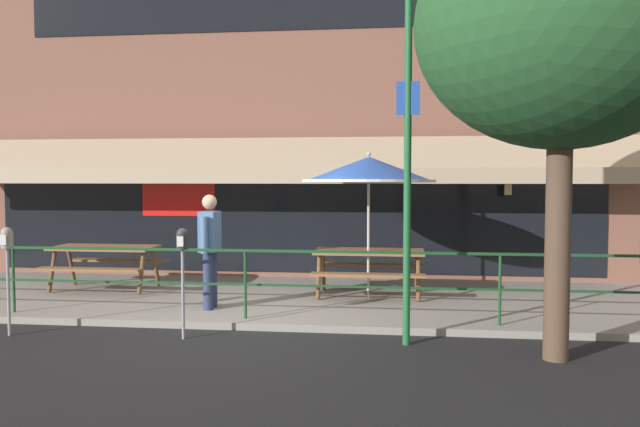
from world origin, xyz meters
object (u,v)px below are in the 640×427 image
(pedestrian_walking, at_px, (210,245))
(street_sign_pole, at_px, (408,170))
(picnic_table_left, at_px, (105,255))
(patio_umbrella_centre, at_px, (369,170))
(street_tree_curbside, at_px, (573,6))
(parking_meter_far, at_px, (182,250))
(picnic_table_centre, at_px, (369,260))
(parking_meter_near, at_px, (7,248))

(pedestrian_walking, bearing_deg, street_sign_pole, -24.97)
(picnic_table_left, xyz_separation_m, patio_umbrella_centre, (4.63, -0.31, 1.47))
(picnic_table_left, relative_size, street_tree_curbside, 0.32)
(patio_umbrella_centre, distance_m, street_sign_pole, 2.43)
(parking_meter_far, bearing_deg, street_tree_curbside, -5.56)
(picnic_table_left, height_order, pedestrian_walking, pedestrian_walking)
(patio_umbrella_centre, bearing_deg, pedestrian_walking, -156.30)
(picnic_table_centre, relative_size, patio_umbrella_centre, 0.76)
(picnic_table_left, distance_m, patio_umbrella_centre, 4.87)
(picnic_table_left, bearing_deg, parking_meter_near, -88.80)
(picnic_table_centre, bearing_deg, patio_umbrella_centre, -90.00)
(parking_meter_near, bearing_deg, picnic_table_centre, 31.46)
(patio_umbrella_centre, height_order, parking_meter_far, patio_umbrella_centre)
(pedestrian_walking, distance_m, street_sign_pole, 3.37)
(parking_meter_near, xyz_separation_m, street_tree_curbside, (6.89, -0.34, 2.77))
(patio_umbrella_centre, bearing_deg, picnic_table_centre, 90.00)
(picnic_table_left, height_order, street_tree_curbside, street_tree_curbside)
(picnic_table_left, bearing_deg, picnic_table_centre, -0.69)
(street_sign_pole, xyz_separation_m, street_tree_curbside, (1.76, -0.51, 1.76))
(patio_umbrella_centre, bearing_deg, parking_meter_far, -132.87)
(picnic_table_centre, xyz_separation_m, patio_umbrella_centre, (0.00, -0.26, 1.47))
(parking_meter_near, height_order, street_tree_curbside, street_tree_curbside)
(parking_meter_near, height_order, street_sign_pole, street_sign_pole)
(street_sign_pole, bearing_deg, street_tree_curbside, -16.20)
(patio_umbrella_centre, relative_size, street_sign_pole, 0.57)
(patio_umbrella_centre, relative_size, parking_meter_far, 1.67)
(picnic_table_centre, bearing_deg, street_tree_curbside, -53.46)
(picnic_table_centre, bearing_deg, street_sign_pole, -77.84)
(street_sign_pole, relative_size, street_tree_curbside, 0.75)
(parking_meter_near, distance_m, street_sign_pole, 5.23)
(pedestrian_walking, relative_size, parking_meter_near, 1.20)
(picnic_table_left, xyz_separation_m, pedestrian_walking, (2.30, -1.33, 0.35))
(picnic_table_left, relative_size, street_sign_pole, 0.43)
(parking_meter_far, bearing_deg, parking_meter_near, -177.39)
(picnic_table_left, height_order, picnic_table_centre, same)
(parking_meter_near, bearing_deg, picnic_table_left, 91.20)
(street_sign_pole, bearing_deg, parking_meter_near, -178.10)
(picnic_table_left, height_order, street_sign_pole, street_sign_pole)
(picnic_table_centre, bearing_deg, parking_meter_near, -148.54)
(parking_meter_far, relative_size, street_tree_curbside, 0.25)
(street_tree_curbside, bearing_deg, parking_meter_far, 174.44)
(pedestrian_walking, distance_m, street_tree_curbside, 5.76)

